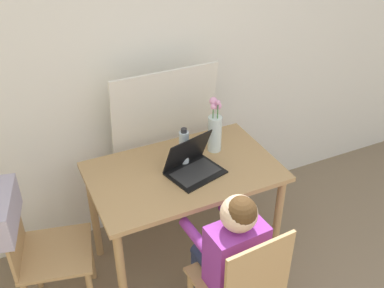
% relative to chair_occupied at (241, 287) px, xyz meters
% --- Properties ---
extents(wall_back, '(6.40, 0.05, 2.50)m').
position_rel_chair_occupied_xyz_m(wall_back, '(-0.01, 1.26, 0.79)').
color(wall_back, white).
rests_on(wall_back, ground_plane).
extents(dining_table, '(1.13, 0.70, 0.76)m').
position_rel_chair_occupied_xyz_m(dining_table, '(-0.01, 0.69, 0.20)').
color(dining_table, tan).
rests_on(dining_table, ground_plane).
extents(chair_occupied, '(0.43, 0.43, 0.88)m').
position_rel_chair_occupied_xyz_m(chair_occupied, '(0.00, 0.00, 0.00)').
color(chair_occupied, tan).
rests_on(chair_occupied, ground_plane).
extents(chair_spare, '(0.51, 0.48, 0.89)m').
position_rel_chair_occupied_xyz_m(chair_spare, '(-0.94, 0.70, 0.14)').
color(chair_spare, tan).
rests_on(chair_spare, ground_plane).
extents(person_seated, '(0.33, 0.44, 1.01)m').
position_rel_chair_occupied_xyz_m(person_seated, '(-0.01, 0.12, 0.19)').
color(person_seated, purple).
rests_on(person_seated, ground_plane).
extents(laptop, '(0.36, 0.31, 0.23)m').
position_rel_chair_occupied_xyz_m(laptop, '(0.03, 0.66, 0.35)').
color(laptop, black).
rests_on(laptop, dining_table).
extents(flower_vase, '(0.09, 0.09, 0.37)m').
position_rel_chair_occupied_xyz_m(flower_vase, '(0.26, 0.81, 0.45)').
color(flower_vase, silver).
rests_on(flower_vase, dining_table).
extents(water_bottle, '(0.06, 0.06, 0.24)m').
position_rel_chair_occupied_xyz_m(water_bottle, '(0.02, 0.75, 0.42)').
color(water_bottle, silver).
rests_on(water_bottle, dining_table).
extents(cardboard_panel, '(0.71, 0.19, 1.26)m').
position_rel_chair_occupied_xyz_m(cardboard_panel, '(0.03, 1.11, 0.17)').
color(cardboard_panel, silver).
rests_on(cardboard_panel, ground_plane).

